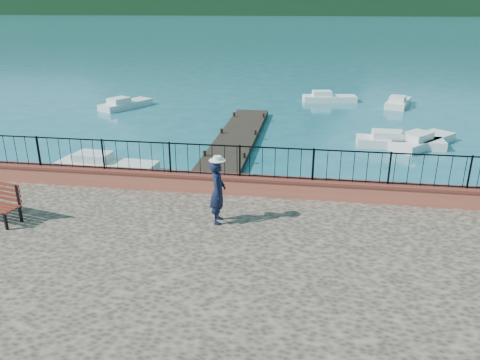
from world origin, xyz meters
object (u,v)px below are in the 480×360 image
(person, at_px, (218,192))
(boat_3, at_px, (126,102))
(boat_0, at_px, (107,162))
(boat_2, at_px, (424,138))
(boat_5, at_px, (398,100))
(boat_1, at_px, (400,139))
(boat_4, at_px, (330,96))

(person, xyz_separation_m, boat_3, (-10.34, 19.11, -1.67))
(boat_0, xyz_separation_m, boat_3, (-4.16, 12.54, 0.00))
(boat_0, bearing_deg, boat_2, 27.69)
(boat_3, xyz_separation_m, boat_5, (18.64, 3.52, 0.00))
(person, xyz_separation_m, boat_1, (6.80, 12.32, -1.67))
(boat_2, distance_m, boat_5, 9.92)
(person, relative_size, boat_1, 0.41)
(boat_1, height_order, boat_3, same)
(boat_4, bearing_deg, boat_3, -171.19)
(person, height_order, boat_3, person)
(boat_1, relative_size, boat_4, 1.11)
(boat_2, distance_m, boat_3, 19.42)
(boat_3, height_order, boat_4, same)
(person, xyz_separation_m, boat_4, (3.58, 23.50, -1.67))
(boat_2, bearing_deg, person, -170.85)
(boat_0, relative_size, boat_4, 1.12)
(person, bearing_deg, boat_0, 38.70)
(boat_1, bearing_deg, boat_5, 82.14)
(boat_3, bearing_deg, boat_4, -44.52)
(person, relative_size, boat_2, 0.42)
(boat_0, distance_m, boat_2, 15.45)
(boat_2, xyz_separation_m, boat_5, (0.31, 9.91, 0.00))
(person, xyz_separation_m, boat_2, (7.99, 12.71, -1.67))
(boat_0, bearing_deg, boat_5, 52.21)
(boat_0, distance_m, boat_1, 14.20)
(boat_2, distance_m, boat_4, 11.66)
(boat_2, relative_size, boat_4, 1.10)
(boat_4, distance_m, boat_5, 4.80)
(boat_3, bearing_deg, boat_2, -81.28)
(boat_3, bearing_deg, boat_0, -133.71)
(person, height_order, boat_5, person)
(boat_4, height_order, boat_5, same)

